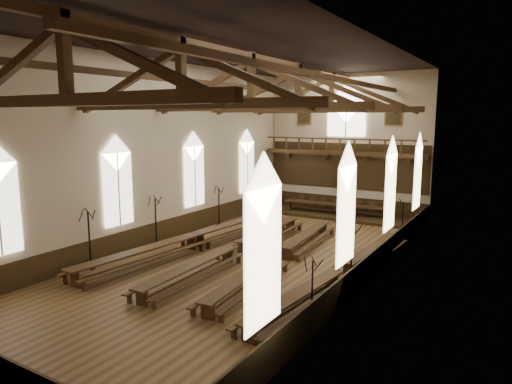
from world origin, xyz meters
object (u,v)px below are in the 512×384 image
(refectory_row_b, at_px, (235,248))
(candelabrum_left_far, at_px, (219,213))
(refectory_row_c, at_px, (280,255))
(candelabrum_left_near, at_px, (90,251))
(candelabrum_right_mid, at_px, (351,268))
(high_table, at_px, (337,205))
(refectory_row_a, at_px, (196,237))
(candelabrum_left_mid, at_px, (156,231))
(candelabrum_right_far, at_px, (402,228))
(candelabrum_right_near, at_px, (312,304))
(dais, at_px, (337,215))

(refectory_row_b, relative_size, candelabrum_left_far, 5.47)
(refectory_row_b, bearing_deg, refectory_row_c, 4.59)
(candelabrum_left_near, xyz_separation_m, candelabrum_right_mid, (11.10, 3.91, -0.04))
(high_table, bearing_deg, refectory_row_a, -107.43)
(candelabrum_left_mid, relative_size, candelabrum_right_far, 1.17)
(refectory_row_a, distance_m, candelabrum_right_far, 11.65)
(high_table, relative_size, candelabrum_left_near, 2.72)
(refectory_row_c, relative_size, candelabrum_left_far, 5.39)
(refectory_row_c, xyz_separation_m, high_table, (-1.61, 11.53, 0.31))
(candelabrum_right_near, bearing_deg, refectory_row_a, 150.43)
(refectory_row_a, distance_m, refectory_row_c, 5.19)
(refectory_row_b, relative_size, candelabrum_right_far, 5.91)
(refectory_row_b, distance_m, candelabrum_right_mid, 6.39)
(dais, distance_m, high_table, 0.71)
(refectory_row_a, bearing_deg, refectory_row_c, -1.68)
(high_table, height_order, candelabrum_right_far, candelabrum_right_far)
(candelabrum_left_mid, bearing_deg, candelabrum_right_far, 36.33)
(refectory_row_b, xyz_separation_m, candelabrum_right_far, (6.31, 7.67, 0.21))
(refectory_row_b, height_order, candelabrum_left_mid, candelabrum_left_mid)
(candelabrum_right_far, bearing_deg, candelabrum_left_near, -131.61)
(high_table, bearing_deg, candelabrum_left_far, -131.28)
(candelabrum_right_far, bearing_deg, refectory_row_a, -141.08)
(refectory_row_a, distance_m, dais, 11.93)
(dais, xyz_separation_m, candelabrum_right_mid, (5.49, -12.64, 0.73))
(dais, distance_m, candelabrum_left_far, 8.53)
(refectory_row_b, relative_size, candelabrum_right_near, 6.03)
(candelabrum_left_near, bearing_deg, refectory_row_c, 34.84)
(candelabrum_left_mid, distance_m, candelabrum_right_near, 11.90)
(refectory_row_a, height_order, candelabrum_right_near, candelabrum_right_near)
(refectory_row_c, distance_m, candelabrum_right_mid, 4.05)
(candelabrum_left_far, xyz_separation_m, candelabrum_right_mid, (11.10, -6.26, 0.05))
(refectory_row_a, xyz_separation_m, refectory_row_c, (5.19, -0.15, -0.09))
(refectory_row_c, xyz_separation_m, candelabrum_right_far, (3.88, 7.47, 0.23))
(candelabrum_right_near, relative_size, candelabrum_right_mid, 0.86)
(refectory_row_a, distance_m, high_table, 11.93)
(candelabrum_left_near, height_order, candelabrum_right_mid, candelabrum_left_near)
(candelabrum_left_mid, relative_size, candelabrum_right_mid, 1.02)
(refectory_row_b, relative_size, candelabrum_left_near, 4.95)
(candelabrum_right_near, bearing_deg, high_table, 108.39)
(high_table, height_order, candelabrum_left_mid, candelabrum_left_mid)
(refectory_row_b, xyz_separation_m, dais, (0.82, 11.72, -0.42))
(dais, bearing_deg, refectory_row_b, -94.00)
(candelabrum_left_mid, distance_m, candelabrum_right_far, 13.78)
(high_table, bearing_deg, refectory_row_b, -94.00)
(candelabrum_right_near, bearing_deg, candelabrum_left_mid, 158.82)
(refectory_row_a, bearing_deg, candelabrum_right_mid, -7.96)
(high_table, bearing_deg, candelabrum_right_mid, -66.52)
(refectory_row_c, bearing_deg, refectory_row_a, 178.32)
(candelabrum_right_near, height_order, candelabrum_right_far, candelabrum_right_far)
(candelabrum_left_near, bearing_deg, candelabrum_right_far, 48.39)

